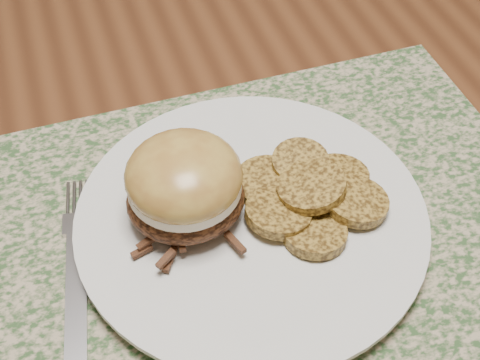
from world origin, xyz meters
name	(u,v)px	position (x,y,z in m)	size (l,w,h in m)	color
dining_table	(120,131)	(0.00, 0.00, 0.67)	(1.50, 0.90, 0.75)	#59311A
placemat	(273,217)	(0.09, -0.23, 0.75)	(0.45, 0.33, 0.00)	#304F28
dinner_plate	(251,219)	(0.07, -0.23, 0.76)	(0.26, 0.26, 0.02)	silver
pork_sandwich	(185,185)	(0.02, -0.21, 0.80)	(0.09, 0.09, 0.07)	black
roasted_potatoes	(308,193)	(0.12, -0.23, 0.78)	(0.13, 0.13, 0.03)	olive
fork	(77,274)	(-0.07, -0.23, 0.76)	(0.05, 0.19, 0.00)	#B3B2B9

